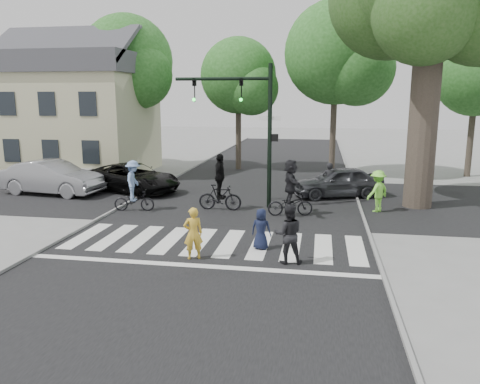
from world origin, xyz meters
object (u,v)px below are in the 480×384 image
Objects in this scene: pedestrian_woman at (193,233)px; car_suv at (133,178)px; traffic_signal at (250,116)px; cyclist_right at (290,191)px; pedestrian_child at (261,229)px; car_grey at (338,182)px; pedestrian_adult at (288,234)px; cyclist_left at (134,189)px; cyclist_mid at (220,187)px; car_silver at (52,177)px.

pedestrian_woman is 10.75m from car_suv.
traffic_signal is 7.38m from car_suv.
car_suv is (-8.07, 3.57, -0.30)m from cyclist_right.
car_grey reaches higher than pedestrian_child.
pedestrian_woman is 2.21m from pedestrian_child.
cyclist_left is (-6.75, 5.16, 0.06)m from pedestrian_adult.
traffic_signal is at bearing -85.99° from car_suv.
cyclist_mid is at bearing -69.64° from pedestrian_adult.
car_silver is (-8.74, 1.82, -0.15)m from cyclist_mid.
cyclist_left reaches higher than pedestrian_woman.
pedestrian_child is at bearing -37.02° from car_grey.
car_silver is (-9.87, 1.04, -3.07)m from traffic_signal.
car_suv is at bearing -63.41° from car_silver.
cyclist_mid is (-0.52, 6.05, 0.20)m from pedestrian_woman.
pedestrian_child is 0.75× the size of pedestrian_adult.
pedestrian_child is 1.44m from pedestrian_adult.
cyclist_mid reaches higher than pedestrian_adult.
cyclist_left is 0.89× the size of cyclist_mid.
car_grey is (4.41, 9.62, -0.05)m from pedestrian_woman.
cyclist_left reaches higher than pedestrian_child.
cyclist_mid reaches higher than pedestrian_child.
pedestrian_child is 0.26× the size of car_silver.
cyclist_right is (0.61, 4.36, 0.36)m from pedestrian_child.
cyclist_right reaches higher than pedestrian_adult.
cyclist_left is 3.57m from cyclist_mid.
car_suv is (-7.46, 7.92, 0.06)m from pedestrian_child.
cyclist_right is at bearing -45.97° from car_grey.
pedestrian_child is at bearing -112.27° from car_suv.
cyclist_left is 4.19m from car_suv.
cyclist_mid is 6.09m from car_grey.
cyclist_left is 5.86m from car_silver.
cyclist_left is at bearing -76.65° from pedestrian_woman.
pedestrian_child is 8.78m from car_grey.
pedestrian_adult is (0.91, -1.10, 0.21)m from pedestrian_child.
cyclist_mid is at bearing -108.84° from pedestrian_woman.
cyclist_left is 9.46m from car_grey.
car_suv is (-6.23, 2.32, -3.20)m from traffic_signal.
traffic_signal reaches higher than car_grey.
pedestrian_adult is at bearing 159.03° from pedestrian_woman.
cyclist_left is 0.42× the size of car_silver.
pedestrian_woman is 0.31× the size of car_silver.
pedestrian_adult is 0.34× the size of car_suv.
cyclist_left reaches higher than car_silver.
pedestrian_child is at bearing -169.76° from pedestrian_woman.
cyclist_right is at bearing -93.92° from car_silver.
cyclist_left is at bearing -177.42° from cyclist_right.
car_silver is at bearing 173.98° from traffic_signal.
pedestrian_woman is at bearing -113.59° from cyclist_right.
car_silver is at bearing 168.95° from cyclist_right.
pedestrian_child is at bearing -77.65° from traffic_signal.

